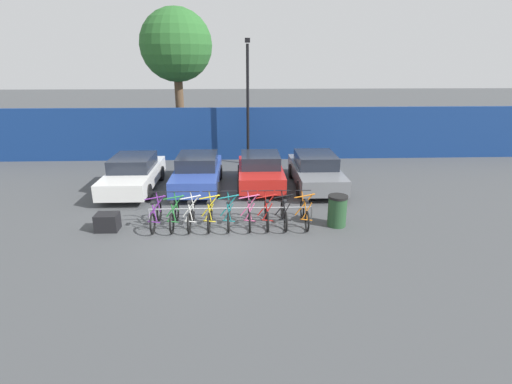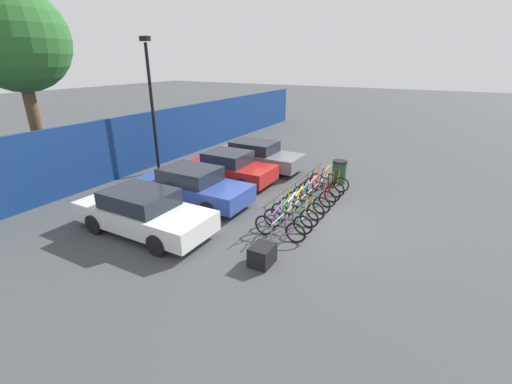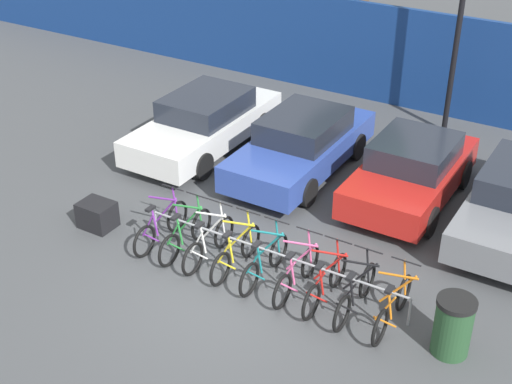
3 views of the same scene
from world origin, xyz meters
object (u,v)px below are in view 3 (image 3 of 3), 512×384
object	(u,v)px
bicycle_black	(355,294)
bicycle_yellow	(236,253)
cargo_crate	(97,215)
bicycle_orange	(393,307)
bike_rack	(271,254)
bicycle_white	(209,243)
car_white	(205,122)
trash_bin	(453,326)
lamp_post	(462,1)
bicycle_teal	(264,262)
car_red	(411,171)
bicycle_purple	(161,226)
bicycle_green	(186,235)
car_blue	(301,144)
bicycle_red	(325,284)
bicycle_pink	(297,274)

from	to	relation	value
bicycle_black	bicycle_yellow	bearing A→B (deg)	176.30
cargo_crate	bicycle_orange	bearing A→B (deg)	1.82
bicycle_yellow	bicycle_orange	xyz separation A→B (m)	(3.07, 0.00, 0.00)
bike_rack	bicycle_black	world-z (taller)	bicycle_black
bike_rack	bicycle_orange	xyz separation A→B (m)	(2.41, -0.15, -0.13)
bicycle_white	car_white	size ratio (longest dim) A/B	0.38
car_white	trash_bin	world-z (taller)	car_white
lamp_post	trash_bin	bearing A→B (deg)	-71.41
bicycle_yellow	bicycle_teal	bearing A→B (deg)	1.18
car_white	trash_bin	bearing A→B (deg)	-28.35
car_red	lamp_post	distance (m)	4.70
bicycle_purple	trash_bin	bearing A→B (deg)	-4.85
bicycle_black	trash_bin	size ratio (longest dim) A/B	1.66
bicycle_green	lamp_post	size ratio (longest dim) A/B	0.28
bicycle_purple	car_blue	bearing A→B (deg)	73.26
bicycle_white	bicycle_yellow	distance (m)	0.61
bicycle_red	car_blue	distance (m)	4.86
bicycle_purple	trash_bin	world-z (taller)	bicycle_purple
bicycle_teal	lamp_post	bearing A→B (deg)	87.68
bicycle_teal	bicycle_black	size ratio (longest dim) A/B	1.00
bike_rack	bicycle_pink	size ratio (longest dim) A/B	3.13
trash_bin	lamp_post	bearing A→B (deg)	108.59
bicycle_yellow	lamp_post	xyz separation A→B (m)	(1.39, 7.97, 3.01)
bicycle_white	bicycle_purple	bearing A→B (deg)	177.99
bicycle_white	trash_bin	size ratio (longest dim) A/B	1.66
bike_rack	bicycle_orange	bearing A→B (deg)	-3.54
bicycle_red	bike_rack	bearing A→B (deg)	175.30
car_white	car_red	size ratio (longest dim) A/B	1.15
bicycle_purple	lamp_post	xyz separation A→B (m)	(3.13, 7.97, 3.01)
car_white	bicycle_red	bearing A→B (deg)	-36.95
bike_rack	car_white	world-z (taller)	car_white
bicycle_yellow	car_red	world-z (taller)	car_red
bicycle_white	bicycle_black	size ratio (longest dim) A/B	1.00
bicycle_pink	bicycle_green	bearing A→B (deg)	176.64
bike_rack	trash_bin	distance (m)	3.45
bike_rack	cargo_crate	distance (m)	3.92
bicycle_white	car_red	xyz separation A→B (m)	(2.44, 4.15, 0.31)
bicycle_purple	lamp_post	bearing A→B (deg)	64.87
bike_rack	bicycle_pink	distance (m)	0.63
bicycle_orange	cargo_crate	bearing A→B (deg)	179.72
bicycle_teal	car_red	bearing A→B (deg)	76.89
bicycle_yellow	bicycle_orange	world-z (taller)	same
bicycle_white	car_white	distance (m)	4.84
bicycle_yellow	car_blue	bearing A→B (deg)	102.15
bicycle_pink	car_white	size ratio (longest dim) A/B	0.38
bicycle_white	bicycle_yellow	size ratio (longest dim) A/B	1.00
bicycle_green	bicycle_orange	size ratio (longest dim) A/B	1.00
bicycle_pink	lamp_post	size ratio (longest dim) A/B	0.28
bicycle_pink	lamp_post	xyz separation A→B (m)	(0.12, 7.97, 3.01)
bicycle_purple	bicycle_black	xyz separation A→B (m)	(4.14, 0.00, 0.00)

